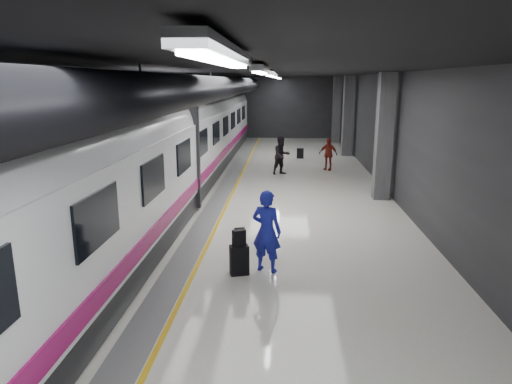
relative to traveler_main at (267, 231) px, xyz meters
name	(u,v)px	position (x,y,z in m)	size (l,w,h in m)	color
ground	(253,211)	(-0.67, 4.84, -0.94)	(40.00, 40.00, 0.00)	silver
platform_hall	(246,101)	(-0.96, 5.79, 2.59)	(10.02, 40.02, 4.51)	black
train	(153,148)	(-3.92, 4.84, 1.13)	(3.05, 38.00, 4.05)	black
traveler_main	(267,231)	(0.00, 0.00, 0.00)	(0.69, 0.45, 1.89)	#2219C1
suitcase_main	(239,260)	(-0.59, -0.23, -0.61)	(0.41, 0.26, 0.67)	black
shoulder_bag	(239,238)	(-0.59, -0.25, -0.09)	(0.28, 0.15, 0.37)	black
traveler_far_a	(282,155)	(0.21, 11.01, -0.06)	(0.86, 0.67, 1.77)	black
traveler_far_b	(328,154)	(2.43, 12.27, -0.17)	(0.91, 0.38, 1.55)	#9A2F16
suitcase_far	(300,153)	(1.19, 15.60, -0.67)	(0.38, 0.24, 0.55)	black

